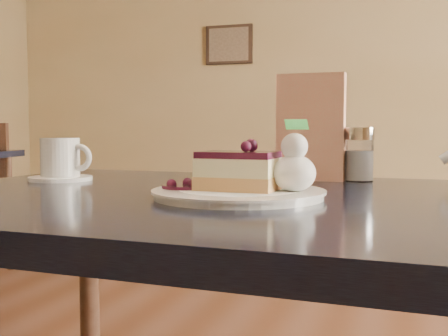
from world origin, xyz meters
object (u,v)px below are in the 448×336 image
(dessert_plate, at_px, (238,194))
(coffee_set, at_px, (61,162))
(main_table, at_px, (248,242))
(cheesecake_slice, at_px, (239,171))

(dessert_plate, relative_size, coffee_set, 1.87)
(main_table, bearing_deg, cheesecake_slice, -90.00)
(cheesecake_slice, bearing_deg, dessert_plate, -87.54)
(main_table, height_order, coffee_set, coffee_set)
(dessert_plate, bearing_deg, coffee_set, 158.39)
(main_table, xyz_separation_m, cheesecake_slice, (-0.00, -0.05, 0.12))
(cheesecake_slice, bearing_deg, main_table, 90.00)
(cheesecake_slice, xyz_separation_m, coffee_set, (-0.42, 0.17, -0.00))
(main_table, bearing_deg, dessert_plate, -90.00)
(main_table, relative_size, dessert_plate, 4.73)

